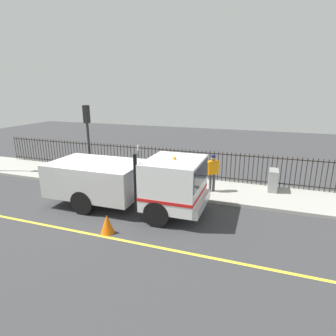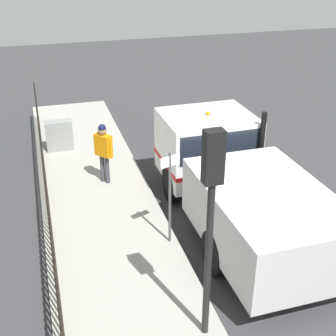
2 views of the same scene
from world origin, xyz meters
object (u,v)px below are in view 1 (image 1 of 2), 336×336
Objects in this scene: work_truck at (135,180)px; traffic_cone at (107,224)px; street_sign at (139,161)px; traffic_light_near at (88,129)px; utility_cabinet at (273,180)px; worker_standing at (213,169)px.

traffic_cone is (-2.13, 0.03, -0.93)m from work_truck.
traffic_light_near is at bearing 86.32° from street_sign.
work_truck is at bearing 125.36° from utility_cabinet.
traffic_light_near is at bearing 39.88° from traffic_cone.
worker_standing is at bearing 96.62° from traffic_light_near.
traffic_cone is at bearing 22.23° from worker_standing.
work_truck reaches higher than worker_standing.
utility_cabinet is at bearing -42.23° from traffic_cone.
traffic_light_near reaches higher than traffic_cone.
work_truck reaches higher than traffic_cone.
work_truck reaches higher than street_sign.
work_truck reaches higher than utility_cabinet.
work_truck is at bearing 6.92° from worker_standing.
work_truck is at bearing 59.86° from traffic_light_near.
worker_standing is at bearing 111.71° from utility_cabinet.
utility_cabinet is at bearing -71.38° from street_sign.
utility_cabinet is (1.84, -8.79, -2.26)m from traffic_light_near.
utility_cabinet reaches higher than traffic_cone.
work_truck is 3.80m from worker_standing.
traffic_cone is 4.14m from street_sign.
worker_standing reaches higher than utility_cabinet.
traffic_light_near is at bearing -119.92° from work_truck.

